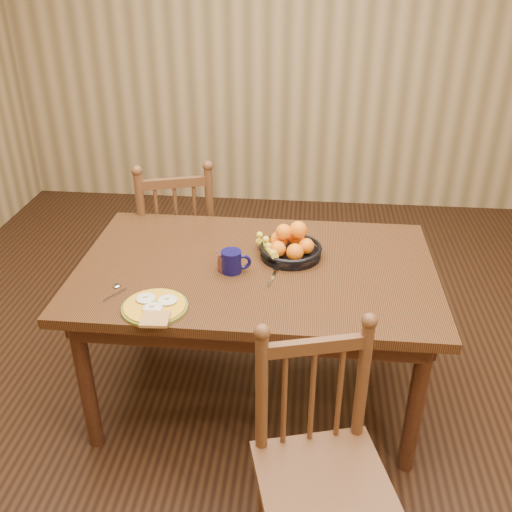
# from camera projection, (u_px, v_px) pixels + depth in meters

# --- Properties ---
(room) EXTENTS (4.52, 5.02, 2.72)m
(room) POSITION_uv_depth(u_px,v_px,m) (256.00, 135.00, 2.27)
(room) COLOR black
(room) RESTS_ON ground
(dining_table) EXTENTS (1.60, 1.00, 0.75)m
(dining_table) POSITION_uv_depth(u_px,v_px,m) (256.00, 282.00, 2.60)
(dining_table) COLOR black
(dining_table) RESTS_ON ground
(chair_far) EXTENTS (0.56, 0.55, 0.99)m
(chair_far) POSITION_uv_depth(u_px,v_px,m) (177.00, 242.00, 3.34)
(chair_far) COLOR #452314
(chair_far) RESTS_ON ground
(chair_near) EXTENTS (0.53, 0.51, 0.95)m
(chair_near) POSITION_uv_depth(u_px,v_px,m) (320.00, 469.00, 1.93)
(chair_near) COLOR #452314
(chair_near) RESTS_ON ground
(breakfast_plate) EXTENTS (0.26, 0.29, 0.04)m
(breakfast_plate) POSITION_uv_depth(u_px,v_px,m) (155.00, 307.00, 2.25)
(breakfast_plate) COLOR #59601E
(breakfast_plate) RESTS_ON dining_table
(fork) EXTENTS (0.05, 0.18, 0.00)m
(fork) POSITION_uv_depth(u_px,v_px,m) (274.00, 275.00, 2.49)
(fork) COLOR silver
(fork) RESTS_ON dining_table
(spoon) EXTENTS (0.07, 0.15, 0.01)m
(spoon) POSITION_uv_depth(u_px,v_px,m) (116.00, 288.00, 2.39)
(spoon) COLOR silver
(spoon) RESTS_ON dining_table
(coffee_mug) EXTENTS (0.13, 0.09, 0.10)m
(coffee_mug) POSITION_uv_depth(u_px,v_px,m) (232.00, 261.00, 2.49)
(coffee_mug) COLOR #0B0933
(coffee_mug) RESTS_ON dining_table
(juice_glass) EXTENTS (0.06, 0.06, 0.09)m
(juice_glass) POSITION_uv_depth(u_px,v_px,m) (224.00, 262.00, 2.50)
(juice_glass) COLOR silver
(juice_glass) RESTS_ON dining_table
(fruit_bowl) EXTENTS (0.32, 0.29, 0.17)m
(fruit_bowl) POSITION_uv_depth(u_px,v_px,m) (289.00, 246.00, 2.62)
(fruit_bowl) COLOR black
(fruit_bowl) RESTS_ON dining_table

